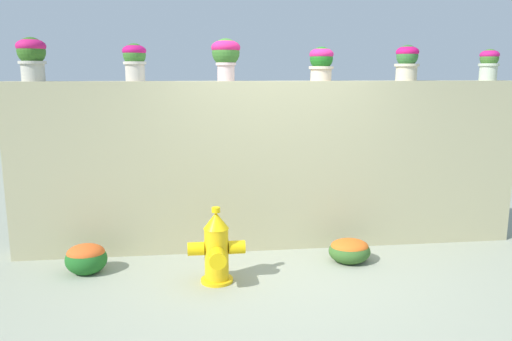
{
  "coord_description": "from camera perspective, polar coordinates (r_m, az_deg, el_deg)",
  "views": [
    {
      "loc": [
        -0.91,
        -4.6,
        2.05
      ],
      "look_at": [
        -0.21,
        0.96,
        0.97
      ],
      "focal_mm": 35.13,
      "sensor_mm": 36.0,
      "label": 1
    }
  ],
  "objects": [
    {
      "name": "fire_hydrant",
      "position": [
        5.03,
        -4.51,
        -8.95
      ],
      "size": [
        0.57,
        0.46,
        0.77
      ],
      "color": "yellow",
      "rests_on": "ground"
    },
    {
      "name": "ground_plane",
      "position": [
        5.12,
        3.8,
        -12.71
      ],
      "size": [
        24.0,
        24.0,
        0.0
      ],
      "primitive_type": "plane",
      "color": "#979C87"
    },
    {
      "name": "flower_bush_left",
      "position": [
        5.7,
        10.6,
        -8.85
      ],
      "size": [
        0.46,
        0.42,
        0.27
      ],
      "color": "#376227",
      "rests_on": "ground"
    },
    {
      "name": "potted_plant_5",
      "position": [
        6.8,
        25.0,
        11.11
      ],
      "size": [
        0.24,
        0.24,
        0.38
      ],
      "color": "beige",
      "rests_on": "stone_wall"
    },
    {
      "name": "stone_wall",
      "position": [
        5.93,
        1.81,
        0.59
      ],
      "size": [
        5.92,
        0.39,
        1.97
      ],
      "primitive_type": "cube",
      "color": "tan",
      "rests_on": "ground"
    },
    {
      "name": "potted_plant_3",
      "position": [
        5.96,
        7.45,
        12.22
      ],
      "size": [
        0.28,
        0.28,
        0.39
      ],
      "color": "beige",
      "rests_on": "stone_wall"
    },
    {
      "name": "flower_bush_right",
      "position": [
        5.59,
        -18.78,
        -9.35
      ],
      "size": [
        0.43,
        0.39,
        0.32
      ],
      "color": "#1F6121",
      "rests_on": "ground"
    },
    {
      "name": "potted_plant_4",
      "position": [
        6.28,
        16.82,
        11.93
      ],
      "size": [
        0.29,
        0.29,
        0.41
      ],
      "color": "beige",
      "rests_on": "stone_wall"
    },
    {
      "name": "potted_plant_0",
      "position": [
        5.99,
        -24.19,
        11.92
      ],
      "size": [
        0.31,
        0.31,
        0.47
      ],
      "color": "#BCB7A7",
      "rests_on": "stone_wall"
    },
    {
      "name": "potted_plant_1",
      "position": [
        5.77,
        -13.66,
        12.27
      ],
      "size": [
        0.26,
        0.26,
        0.41
      ],
      "color": "beige",
      "rests_on": "stone_wall"
    },
    {
      "name": "potted_plant_2",
      "position": [
        5.81,
        -3.45,
        13.12
      ],
      "size": [
        0.33,
        0.33,
        0.47
      ],
      "color": "beige",
      "rests_on": "stone_wall"
    }
  ]
}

